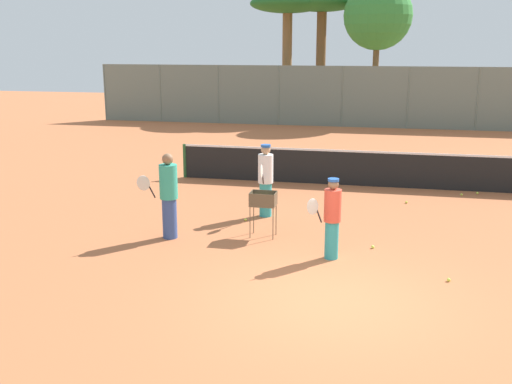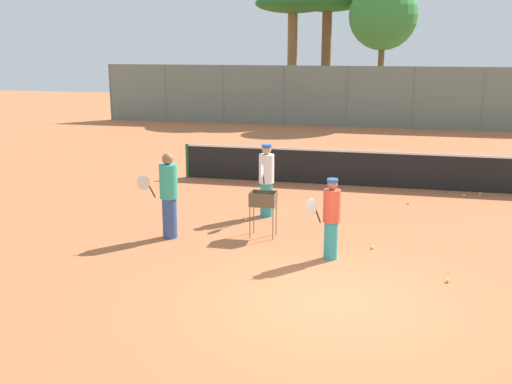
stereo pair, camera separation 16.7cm
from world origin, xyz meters
TOP-DOWN VIEW (x-y plane):
  - ground_plane at (0.00, 0.00)m, footprint 80.00×80.00m
  - tennis_net at (0.00, 8.51)m, footprint 11.13×0.10m
  - back_fence at (0.00, 21.84)m, footprint 29.65×0.08m
  - tree_0 at (-3.17, 25.30)m, footprint 3.97×3.97m
  - tree_1 at (-5.04, 24.93)m, footprint 4.19×4.19m
  - tree_2 at (-0.07, 23.42)m, footprint 3.52×3.52m
  - player_white_outfit at (-3.81, 2.57)m, footprint 0.76×0.73m
  - player_red_cap at (-2.11, 4.70)m, footprint 0.37×0.93m
  - player_yellow_shirt at (-0.24, 2.03)m, footprint 0.65×0.72m
  - ball_cart at (-1.83, 3.12)m, footprint 0.56×0.41m
  - tennis_ball_0 at (1.94, 1.28)m, footprint 0.07×0.07m
  - tennis_ball_1 at (1.32, 6.70)m, footprint 0.07×0.07m
  - tennis_ball_2 at (2.85, 7.89)m, footprint 0.07×0.07m
  - tennis_ball_3 at (3.31, 8.18)m, footprint 0.07×0.07m
  - tennis_ball_4 at (0.56, 2.81)m, footprint 0.07×0.07m
  - tennis_ball_5 at (-2.63, 7.04)m, footprint 0.07×0.07m
  - tennis_ball_7 at (-2.49, 4.18)m, footprint 0.07×0.07m
  - parked_car at (0.85, 26.67)m, footprint 4.20×1.70m

SIDE VIEW (x-z plane):
  - ground_plane at x=0.00m, z-range 0.00..0.00m
  - tennis_ball_0 at x=1.94m, z-range 0.00..0.07m
  - tennis_ball_1 at x=1.32m, z-range 0.00..0.07m
  - tennis_ball_2 at x=2.85m, z-range 0.00..0.07m
  - tennis_ball_3 at x=3.31m, z-range 0.00..0.07m
  - tennis_ball_4 at x=0.56m, z-range 0.00..0.07m
  - tennis_ball_5 at x=-2.63m, z-range 0.00..0.07m
  - tennis_ball_7 at x=-2.49m, z-range 0.00..0.07m
  - tennis_net at x=0.00m, z-range 0.02..1.09m
  - parked_car at x=0.85m, z-range -0.14..1.46m
  - ball_cart at x=-1.83m, z-range 0.27..1.27m
  - player_yellow_shirt at x=-0.24m, z-range 0.03..1.65m
  - player_red_cap at x=-2.11m, z-range 0.03..1.82m
  - player_white_outfit at x=-3.81m, z-range 0.03..1.90m
  - back_fence at x=0.00m, z-range 0.00..3.08m
  - tree_2 at x=-0.07m, z-range 1.88..9.23m
  - tree_0 at x=-3.17m, z-range 2.60..9.47m
  - tree_1 at x=-5.04m, z-range 2.62..9.48m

